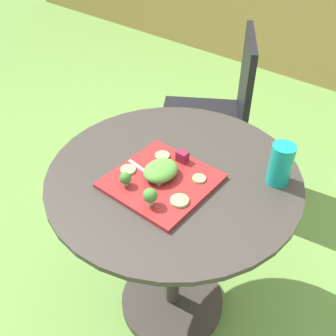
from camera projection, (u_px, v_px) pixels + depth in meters
ground_plane at (172, 302)px, 1.72m from camera, size 12.00×12.00×0.00m
patio_table at (173, 235)px, 1.43m from camera, size 0.82×0.82×0.75m
patio_chair at (221, 107)px, 2.00m from camera, size 0.61×0.61×0.90m
salad_plate at (162, 181)px, 1.20m from camera, size 0.30×0.30×0.01m
drinking_glass at (280, 166)px, 1.17m from camera, size 0.07×0.07×0.14m
fork at (148, 174)px, 1.21m from camera, size 0.15×0.04×0.00m
lettuce_mound at (161, 170)px, 1.19m from camera, size 0.10×0.12×0.05m
broccoli_floret_0 at (125, 178)px, 1.16m from camera, size 0.04×0.04×0.05m
broccoli_floret_1 at (150, 196)px, 1.09m from camera, size 0.04×0.04×0.06m
cucumber_slice_0 at (199, 179)px, 1.19m from camera, size 0.04×0.04×0.01m
cucumber_slice_1 at (162, 156)px, 1.28m from camera, size 0.05×0.05×0.01m
cucumber_slice_2 at (179, 201)px, 1.12m from camera, size 0.05×0.05×0.01m
cucumber_slice_3 at (128, 170)px, 1.23m from camera, size 0.05×0.05×0.01m
beet_chunk_0 at (182, 156)px, 1.26m from camera, size 0.04×0.03×0.04m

